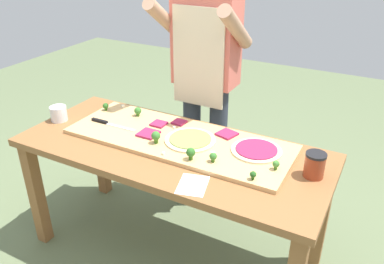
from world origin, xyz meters
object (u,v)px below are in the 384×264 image
(flour_cup, at_px, (59,114))
(sauce_jar, at_px, (315,165))
(cheese_crumble_a, at_px, (163,153))
(cheese_crumble_b, at_px, (123,106))
(pizza_slice_near_left, at_px, (179,122))
(pizza_slice_far_right, at_px, (148,134))
(broccoli_floret_back_left, at_px, (138,111))
(broccoli_floret_center_right, at_px, (213,157))
(pizza_whole_beet_magenta, at_px, (256,150))
(cheese_crumble_d, at_px, (213,154))
(cook_center, at_px, (205,69))
(cheese_crumble_c, at_px, (174,127))
(prep_table, at_px, (172,163))
(broccoli_floret_back_right, at_px, (191,153))
(pizza_slice_far_left, at_px, (159,124))
(pizza_slice_center, at_px, (227,134))
(broccoli_floret_center_left, at_px, (156,136))
(broccoli_floret_front_right, at_px, (106,106))
(chefs_knife, at_px, (107,123))
(recipe_note, at_px, (193,185))
(broccoli_floret_front_mid, at_px, (276,164))
(pizza_whole_pesto_green, at_px, (190,140))
(broccoli_floret_front_left, at_px, (253,175))

(flour_cup, xyz_separation_m, sauce_jar, (1.51, 0.11, 0.02))
(cheese_crumble_a, xyz_separation_m, cheese_crumble_b, (-0.54, 0.38, 0.00))
(pizza_slice_near_left, height_order, cheese_crumble_b, cheese_crumble_b)
(pizza_slice_far_right, distance_m, cheese_crumble_b, 0.42)
(broccoli_floret_back_left, bearing_deg, broccoli_floret_center_right, -22.83)
(pizza_whole_beet_magenta, distance_m, cheese_crumble_d, 0.23)
(cook_center, bearing_deg, cheese_crumble_c, -88.27)
(prep_table, relative_size, broccoli_floret_back_left, 30.56)
(broccoli_floret_center_right, bearing_deg, prep_table, 166.63)
(pizza_slice_near_left, height_order, cheese_crumble_d, cheese_crumble_d)
(broccoli_floret_back_right, bearing_deg, pizza_slice_far_left, 143.79)
(pizza_slice_center, bearing_deg, flour_cup, -165.06)
(broccoli_floret_center_left, relative_size, broccoli_floret_front_right, 1.42)
(cheese_crumble_c, height_order, flour_cup, flour_cup)
(chefs_knife, relative_size, cook_center, 0.18)
(pizza_slice_far_right, xyz_separation_m, broccoli_floret_back_right, (0.34, -0.12, 0.03))
(chefs_knife, xyz_separation_m, broccoli_floret_back_right, (0.62, -0.12, 0.03))
(pizza_slice_far_left, xyz_separation_m, broccoli_floret_center_left, (0.11, -0.19, 0.03))
(prep_table, height_order, recipe_note, recipe_note)
(broccoli_floret_back_left, xyz_separation_m, flour_cup, (-0.41, -0.24, -0.01))
(pizza_slice_far_left, xyz_separation_m, cook_center, (0.09, 0.42, 0.23))
(broccoli_floret_front_mid, relative_size, broccoli_floret_back_left, 0.87)
(broccoli_floret_back_left, relative_size, recipe_note, 0.33)
(broccoli_floret_center_left, relative_size, flour_cup, 0.69)
(pizza_whole_beet_magenta, relative_size, pizza_slice_center, 2.67)
(broccoli_floret_front_right, xyz_separation_m, flour_cup, (-0.19, -0.21, -0.01))
(broccoli_floret_center_left, height_order, cheese_crumble_a, broccoli_floret_center_left)
(pizza_slice_near_left, xyz_separation_m, cheese_crumble_a, (0.11, -0.35, 0.00))
(cheese_crumble_d, bearing_deg, broccoli_floret_center_left, -176.11)
(broccoli_floret_front_right, distance_m, cheese_crumble_d, 0.86)
(broccoli_floret_front_mid, height_order, flour_cup, flour_cup)
(prep_table, relative_size, pizza_whole_pesto_green, 6.11)
(cheese_crumble_a, bearing_deg, pizza_whole_beet_magenta, 32.25)
(pizza_slice_far_right, height_order, cheese_crumble_c, same)
(pizza_whole_beet_magenta, height_order, sauce_jar, sauce_jar)
(cheese_crumble_b, bearing_deg, cheese_crumble_c, -12.82)
(broccoli_floret_center_right, height_order, broccoli_floret_back_left, broccoli_floret_back_left)
(cheese_crumble_a, distance_m, sauce_jar, 0.74)
(chefs_knife, height_order, cook_center, cook_center)
(pizza_whole_pesto_green, height_order, broccoli_floret_back_left, broccoli_floret_back_left)
(prep_table, bearing_deg, cook_center, 98.64)
(prep_table, height_order, pizza_slice_far_right, pizza_slice_far_right)
(broccoli_floret_back_left, height_order, broccoli_floret_front_left, broccoli_floret_back_left)
(recipe_note, bearing_deg, pizza_whole_pesto_green, 120.02)
(cheese_crumble_c, xyz_separation_m, recipe_note, (0.34, -0.42, -0.03))
(prep_table, bearing_deg, broccoli_floret_center_left, -152.73)
(sauce_jar, bearing_deg, cheese_crumble_b, 171.59)
(chefs_knife, bearing_deg, flour_cup, -169.34)
(sauce_jar, bearing_deg, cheese_crumble_c, 174.04)
(pizza_whole_beet_magenta, height_order, pizza_slice_near_left, pizza_whole_beet_magenta)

